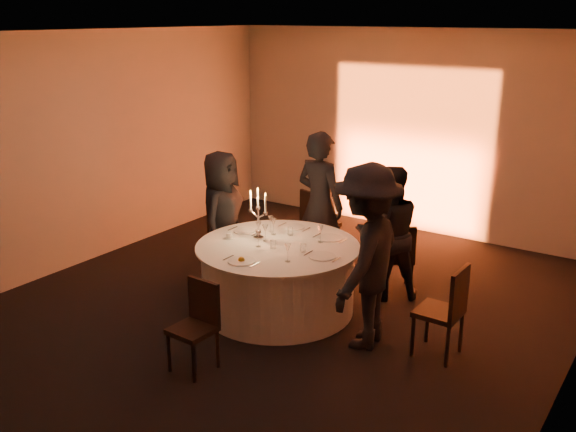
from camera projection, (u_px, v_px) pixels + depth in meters
The scene contains 32 objects.
floor at pixel (278, 309), 7.23m from camera, with size 7.00×7.00×0.00m, color black.
ceiling at pixel (277, 33), 6.33m from camera, with size 7.00×7.00×0.00m, color silver.
wall_back at pixel (411, 132), 9.55m from camera, with size 7.00×7.00×0.00m, color #B1ACA4.
wall_left at pixel (89, 149), 8.37m from camera, with size 7.00×7.00×0.00m, color #B1ACA4.
uplighter_fixture at pixel (398, 229), 9.75m from camera, with size 0.25×0.12×0.10m, color black.
banquet_table at pixel (278, 278), 7.11m from camera, with size 1.80×1.80×0.77m.
chair_left at pixel (220, 227), 8.30m from camera, with size 0.56×0.56×0.95m.
chair_back_left at pixel (317, 220), 8.66m from camera, with size 0.50×0.50×0.93m.
chair_back_right at pixel (398, 255), 7.55m from camera, with size 0.52×0.52×0.85m.
chair_right at pixel (447, 307), 6.08m from camera, with size 0.42×0.42×0.94m.
chair_front at pixel (197, 321), 5.92m from camera, with size 0.39×0.39×0.85m.
guest_left at pixel (222, 217), 7.81m from camera, with size 0.80×0.52×1.63m, color black.
guest_back_left at pixel (320, 204), 7.96m from camera, with size 0.67×0.44×1.84m, color black.
guest_back_right at pixel (389, 233), 7.33m from camera, with size 0.76×0.60×1.57m, color black.
guest_right at pixel (366, 257), 6.22m from camera, with size 1.20×0.69×1.85m, color black.
plate_left at pixel (244, 231), 7.42m from camera, with size 0.36×0.24×0.01m.
plate_back_left at pixel (294, 227), 7.57m from camera, with size 0.36×0.24×0.01m.
plate_back_right at pixel (330, 238), 7.20m from camera, with size 0.35×0.29×0.01m.
plate_right at pixel (322, 256), 6.65m from camera, with size 0.36×0.28×0.01m.
plate_front at pixel (241, 260), 6.52m from camera, with size 0.36×0.28×0.08m.
coffee_cup at pixel (229, 236), 7.19m from camera, with size 0.11×0.11×0.07m.
candelabra at pixel (258, 221), 7.14m from camera, with size 0.25×0.12×0.60m.
wine_glass_a at pixel (271, 220), 7.38m from camera, with size 0.07×0.07×0.19m.
wine_glass_b at pixel (288, 249), 6.49m from camera, with size 0.07×0.07×0.19m.
wine_glass_c at pixel (320, 230), 7.04m from camera, with size 0.07×0.07×0.19m.
wine_glass_d at pixel (258, 235), 6.91m from camera, with size 0.07×0.07×0.19m.
wine_glass_e at pixel (273, 223), 7.29m from camera, with size 0.07×0.07×0.19m.
wine_glass_f at pixel (258, 226), 7.18m from camera, with size 0.07×0.07×0.19m.
wine_glass_g at pixel (265, 229), 7.08m from camera, with size 0.07×0.07×0.19m.
tumbler_a at pixel (290, 231), 7.31m from camera, with size 0.07×0.07×0.09m, color silver.
tumbler_b at pixel (273, 244), 6.89m from camera, with size 0.07×0.07×0.09m, color silver.
tumbler_c at pixel (303, 248), 6.78m from camera, with size 0.07×0.07×0.09m, color silver.
Camera 1 is at (3.75, -5.40, 3.18)m, focal length 40.00 mm.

